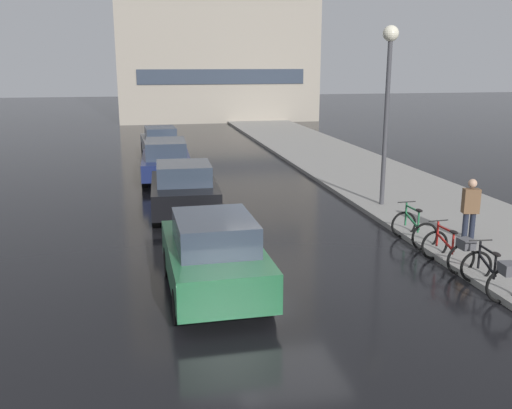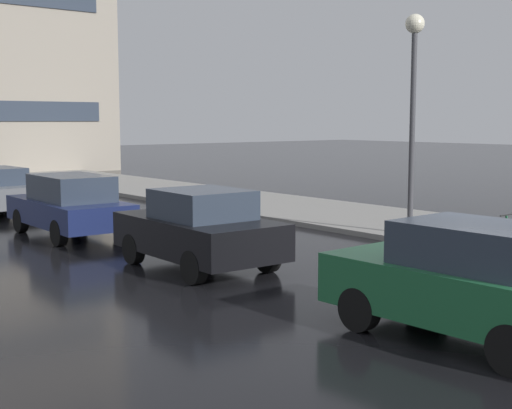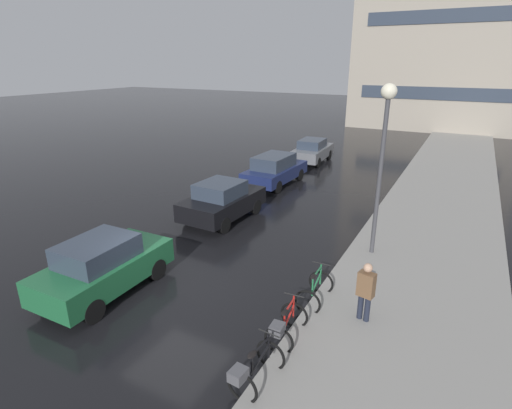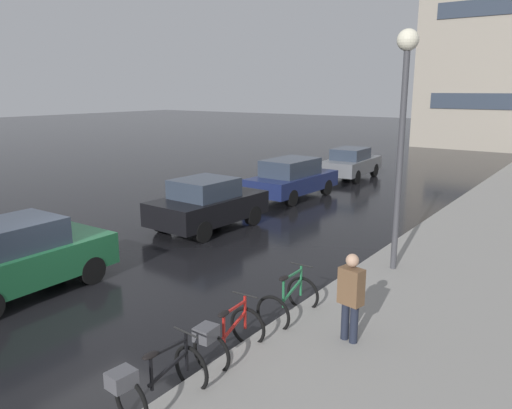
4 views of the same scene
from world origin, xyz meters
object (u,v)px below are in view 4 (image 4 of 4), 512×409
at_px(bicycle_third, 289,302).
at_px(car_green, 18,257).
at_px(bicycle_nearest, 154,381).
at_px(car_black, 207,204).
at_px(streetlamp, 404,103).
at_px(bicycle_second, 225,336).
at_px(car_grey, 351,163).
at_px(pedestrian, 351,296).
at_px(car_navy, 292,178).

bearing_deg(bicycle_third, car_green, -157.56).
xyz_separation_m(bicycle_nearest, car_black, (-5.51, 7.43, 0.33)).
xyz_separation_m(car_black, streetlamp, (6.23, -0.41, 3.22)).
height_order(bicycle_nearest, bicycle_third, bicycle_third).
bearing_deg(bicycle_nearest, bicycle_second, 90.51).
distance_m(bicycle_third, car_black, 6.84).
xyz_separation_m(bicycle_nearest, car_grey, (-5.76, 18.48, 0.29)).
distance_m(bicycle_nearest, bicycle_third, 3.42).
xyz_separation_m(car_green, pedestrian, (6.82, 1.98, 0.13)).
bearing_deg(bicycle_second, bicycle_nearest, -89.49).
xyz_separation_m(bicycle_second, car_grey, (-5.75, 16.93, 0.29)).
relative_size(car_grey, pedestrian, 2.36).
relative_size(car_green, car_navy, 0.90).
height_order(bicycle_nearest, car_black, car_black).
distance_m(car_grey, pedestrian, 16.91).
bearing_deg(bicycle_third, car_navy, 121.33).
bearing_deg(car_navy, bicycle_second, -63.17).
bearing_deg(bicycle_second, bicycle_third, 89.01).
height_order(car_black, streetlamp, streetlamp).
xyz_separation_m(bicycle_nearest, car_navy, (-5.77, 12.93, 0.34)).
bearing_deg(bicycle_second, car_navy, 116.83).
height_order(car_navy, streetlamp, streetlamp).
relative_size(bicycle_third, streetlamp, 0.21).
relative_size(bicycle_nearest, car_navy, 0.33).
distance_m(bicycle_nearest, pedestrian, 3.49).
height_order(car_green, car_grey, car_green).
relative_size(bicycle_third, car_navy, 0.27).
xyz_separation_m(car_black, pedestrian, (6.90, -4.27, 0.14)).
height_order(bicycle_second, pedestrian, pedestrian).
relative_size(bicycle_nearest, car_green, 0.36).
distance_m(bicycle_nearest, car_grey, 19.36).
relative_size(car_black, car_navy, 0.90).
distance_m(car_navy, car_grey, 5.55).
bearing_deg(bicycle_nearest, bicycle_third, 89.69).
relative_size(car_black, streetlamp, 0.69).
height_order(bicycle_nearest, bicycle_second, bicycle_second).
relative_size(bicycle_nearest, car_grey, 0.35).
bearing_deg(pedestrian, bicycle_third, 169.26).
bearing_deg(car_navy, car_grey, 89.92).
bearing_deg(pedestrian, car_navy, 126.26).
bearing_deg(car_green, bicycle_second, 3.95).
distance_m(car_navy, pedestrian, 12.11).
relative_size(car_navy, streetlamp, 0.77).
height_order(bicycle_second, car_green, car_green).
bearing_deg(bicycle_second, pedestrian, 48.82).
bearing_deg(car_grey, streetlamp, -60.49).
bearing_deg(car_green, bicycle_nearest, -12.23).
distance_m(car_grey, streetlamp, 13.56).
bearing_deg(car_grey, bicycle_nearest, -72.68).
bearing_deg(car_green, pedestrian, 16.23).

